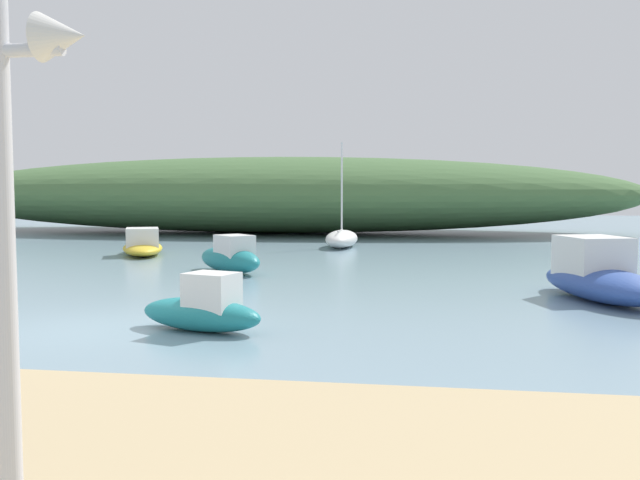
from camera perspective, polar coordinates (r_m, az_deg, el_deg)
The scene contains 7 objects.
ground_plane at distance 13.22m, azimuth -18.10°, elevation -7.02°, with size 120.00×120.00×0.00m, color #7A99A8.
distant_hill at distance 41.18m, azimuth -4.40°, elevation 3.77°, with size 43.40×12.69×4.47m, color #476B3D.
motorboat_mid_channel at distance 16.97m, azimuth 22.23°, elevation -2.86°, with size 2.83×4.59×1.44m.
motorboat_off_point at distance 27.46m, azimuth -14.54°, elevation -0.41°, with size 3.06×4.54×1.07m.
sailboat_west_reach at distance 30.10m, azimuth 1.81°, elevation 0.13°, with size 1.39×3.84×4.60m.
motorboat_outer_mooring at distance 21.06m, azimuth -7.45°, elevation -1.42°, with size 2.98×3.00×1.17m.
motorboat_inner_mooring at distance 12.47m, azimuth -9.68°, elevation -5.67°, with size 2.60×1.54×1.06m.
Camera 1 is at (5.92, -11.55, 2.52)m, focal length 38.48 mm.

